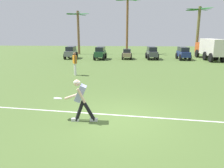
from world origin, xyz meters
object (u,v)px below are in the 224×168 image
Objects in this scene: box_truck at (209,48)px; teammate_near_sideline at (75,62)px; palm_tree_right_of_centre at (198,26)px; frisbee_thrower at (81,98)px; frisbee_in_flight at (58,98)px; palm_tree_left_of_centre at (127,19)px; parked_car_slot_b at (100,53)px; parked_car_slot_e at (183,53)px; parked_car_slot_d at (152,53)px; palm_tree_far_left at (78,28)px; parked_car_slot_c at (127,54)px; parked_car_slot_a at (71,52)px.

teammate_near_sideline is at bearing -141.57° from box_truck.
teammate_near_sideline is 18.04m from palm_tree_right_of_centre.
palm_tree_right_of_centre reaches higher than frisbee_thrower.
teammate_near_sideline is at bearing 99.32° from frisbee_in_flight.
palm_tree_right_of_centre is (8.52, -2.52, -0.97)m from palm_tree_left_of_centre.
parked_car_slot_e is (8.93, 0.33, 0.00)m from parked_car_slot_b.
palm_tree_left_of_centre reaches higher than teammate_near_sideline.
parked_car_slot_b is 0.99× the size of parked_car_slot_d.
palm_tree_far_left is 6.64m from palm_tree_left_of_centre.
parked_car_slot_c is 7.28m from palm_tree_left_of_centre.
parked_car_slot_b is 5.63m from parked_car_slot_d.
parked_car_slot_b is 1.01× the size of parked_car_slot_e.
parked_car_slot_a is at bearing 179.26° from parked_car_slot_e.
palm_tree_right_of_centre reaches higher than parked_car_slot_e.
frisbee_thrower is at bearing -77.32° from palm_tree_far_left.
palm_tree_left_of_centre reaches higher than frisbee_in_flight.
palm_tree_far_left is (-3.60, 5.58, 2.70)m from parked_car_slot_b.
parked_car_slot_a is 3.40m from parked_car_slot_b.
palm_tree_left_of_centre is at bearing 134.13° from parked_car_slot_e.
palm_tree_far_left is (-4.26, 22.42, 2.69)m from frisbee_in_flight.
parked_car_slot_b is at bearing 94.97° from frisbee_thrower.
palm_tree_far_left is 0.95× the size of palm_tree_right_of_centre.
parked_car_slot_b is 8.93m from parked_car_slot_e.
box_truck is at bearing 0.41° from parked_car_slot_a.
parked_car_slot_e is 0.41× the size of box_truck.
parked_car_slot_c is 0.38× the size of palm_tree_right_of_centre.
teammate_near_sideline is 0.64× the size of parked_car_slot_d.
palm_tree_far_left is at bearing 157.26° from parked_car_slot_e.
box_truck is (12.30, 9.76, 0.29)m from teammate_near_sideline.
frisbee_thrower reaches higher than frisbee_in_flight.
parked_car_slot_e is (12.30, -0.16, 0.00)m from parked_car_slot_a.
frisbee_thrower is at bearing -74.49° from parked_car_slot_a.
parked_car_slot_e is at bearing -0.74° from parked_car_slot_a.
palm_tree_far_left is at bearing 100.76° from frisbee_in_flight.
parked_car_slot_a is at bearing 103.10° from frisbee_in_flight.
palm_tree_left_of_centre is (3.47, 15.74, 3.65)m from teammate_near_sideline.
palm_tree_left_of_centre is (6.46, 1.00, 1.16)m from palm_tree_far_left.
frisbee_thrower reaches higher than parked_car_slot_e.
parked_car_slot_a is 15.46m from palm_tree_right_of_centre.
frisbee_in_flight is at bearing -76.90° from parked_car_slot_a.
palm_tree_right_of_centre is at bearing -16.46° from palm_tree_left_of_centre.
frisbee_thrower is 17.05m from parked_car_slot_b.
parked_car_slot_d is 0.33× the size of palm_tree_left_of_centre.
palm_tree_left_of_centre reaches higher than parked_car_slot_b.
parked_car_slot_a is at bearing -166.39° from palm_tree_right_of_centre.
parked_car_slot_d is at bearing 74.10° from frisbee_in_flight.
box_truck is (6.09, 0.07, 0.51)m from parked_car_slot_d.
palm_tree_right_of_centre is at bearing -5.78° from palm_tree_far_left.
palm_tree_far_left is at bearing 161.96° from box_truck.
frisbee_in_flight is at bearing -79.24° from palm_tree_far_left.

